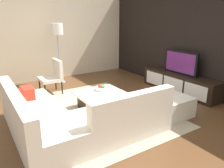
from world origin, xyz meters
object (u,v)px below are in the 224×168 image
media_console (179,83)px  television (181,63)px  coffee_table (102,101)px  accent_chair_near (53,74)px  fruit_bowl (101,88)px  sectional_couch (71,119)px  ottoman (171,106)px  floor_lamp (57,33)px

media_console → television: size_ratio=2.20×
media_console → coffee_table: size_ratio=2.27×
media_console → accent_chair_near: size_ratio=2.56×
television → fruit_bowl: (-0.28, -2.20, -0.37)m
sectional_couch → coffee_table: (-0.61, 0.94, -0.08)m
television → accent_chair_near: size_ratio=1.16×
coffee_table → fruit_bowl: fruit_bowl is taller
sectional_couch → fruit_bowl: (-0.78, 1.04, 0.15)m
television → coffee_table: television is taller
ottoman → fruit_bowl: fruit_bowl is taller
media_console → accent_chair_near: (-1.76, -2.77, 0.24)m
floor_lamp → accent_chair_near: bearing=-29.8°
media_console → ottoman: size_ratio=3.18×
media_console → sectional_couch: 3.27m
fruit_bowl → coffee_table: bearing=-29.3°
coffee_table → television: bearing=87.5°
media_console → fruit_bowl: bearing=-97.2°
media_console → television: television is taller
floor_lamp → ottoman: size_ratio=2.50×
accent_chair_near → fruit_bowl: size_ratio=3.11×
sectional_couch → fruit_bowl: sectional_couch is taller
media_console → fruit_bowl: fruit_bowl is taller
sectional_couch → floor_lamp: bearing=163.2°
coffee_table → accent_chair_near: bearing=-164.0°
fruit_bowl → media_console: bearing=82.8°
floor_lamp → coffee_table: bearing=0.4°
television → coffee_table: (-0.10, -2.30, -0.60)m
sectional_couch → floor_lamp: floor_lamp is taller
coffee_table → sectional_couch: bearing=-57.2°
media_console → television: bearing=90.0°
accent_chair_near → ottoman: accent_chair_near is taller
media_console → coffee_table: (-0.10, -2.30, -0.05)m
sectional_couch → ottoman: (0.38, 1.99, -0.09)m
television → floor_lamp: bearing=-137.9°
fruit_bowl → ottoman: bearing=39.4°
floor_lamp → media_console: bearing=42.1°
television → accent_chair_near: bearing=-122.4°
ottoman → fruit_bowl: bearing=-140.6°
coffee_table → ottoman: bearing=47.0°
ottoman → sectional_couch: bearing=-100.7°
television → sectional_couch: 3.31m
television → coffee_table: bearing=-92.5°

